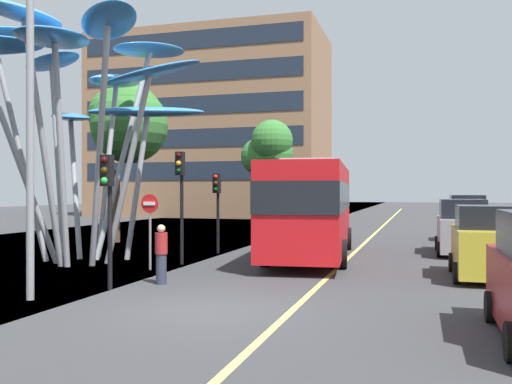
{
  "coord_description": "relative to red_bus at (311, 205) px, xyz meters",
  "views": [
    {
      "loc": [
        4.28,
        -11.28,
        2.53
      ],
      "look_at": [
        -1.33,
        7.85,
        2.5
      ],
      "focal_mm": 39.44,
      "sensor_mm": 36.0,
      "label": 1
    }
  ],
  "objects": [
    {
      "name": "ground",
      "position": [
        -1.0,
        -9.76,
        -2.07
      ],
      "size": [
        120.0,
        240.0,
        0.1
      ],
      "color": "#38383A"
    },
    {
      "name": "red_bus",
      "position": [
        0.0,
        0.0,
        0.0
      ],
      "size": [
        3.57,
        10.65,
        3.7
      ],
      "color": "red",
      "rests_on": "ground"
    },
    {
      "name": "leaf_sculpture",
      "position": [
        -7.66,
        -3.54,
        4.56
      ],
      "size": [
        10.36,
        10.28,
        8.64
      ],
      "color": "#9EA0A5",
      "rests_on": "ground"
    },
    {
      "name": "traffic_light_kerb_near",
      "position": [
        -3.69,
        -8.34,
        0.49
      ],
      "size": [
        0.28,
        0.42,
        3.46
      ],
      "color": "black",
      "rests_on": "ground"
    },
    {
      "name": "traffic_light_kerb_far",
      "position": [
        -3.92,
        -3.29,
        0.78
      ],
      "size": [
        0.28,
        0.42,
        3.88
      ],
      "color": "black",
      "rests_on": "ground"
    },
    {
      "name": "traffic_light_island_mid",
      "position": [
        -3.95,
        0.37,
        0.34
      ],
      "size": [
        0.28,
        0.42,
        3.25
      ],
      "color": "black",
      "rests_on": "ground"
    },
    {
      "name": "car_parked_mid",
      "position": [
        5.81,
        -3.63,
        -1.02
      ],
      "size": [
        1.95,
        3.87,
        2.12
      ],
      "color": "gold",
      "rests_on": "ground"
    },
    {
      "name": "car_parked_far",
      "position": [
        5.59,
        2.89,
        -0.99
      ],
      "size": [
        2.02,
        4.51,
        2.21
      ],
      "color": "gray",
      "rests_on": "ground"
    },
    {
      "name": "car_side_street",
      "position": [
        6.24,
        9.13,
        -0.94
      ],
      "size": [
        1.93,
        4.03,
        2.33
      ],
      "color": "navy",
      "rests_on": "ground"
    },
    {
      "name": "street_lamp",
      "position": [
        -4.33,
        -9.99,
        3.17
      ],
      "size": [
        1.89,
        0.44,
        8.17
      ],
      "color": "gray",
      "rests_on": "ground"
    },
    {
      "name": "tree_pavement_near",
      "position": [
        -9.64,
        3.22,
        3.91
      ],
      "size": [
        3.93,
        3.71,
        7.73
      ],
      "color": "brown",
      "rests_on": "ground"
    },
    {
      "name": "tree_pavement_far",
      "position": [
        -6.75,
        18.9,
        3.31
      ],
      "size": [
        4.07,
        4.07,
        7.72
      ],
      "color": "brown",
      "rests_on": "ground"
    },
    {
      "name": "pedestrian",
      "position": [
        -2.79,
        -7.12,
        -1.21
      ],
      "size": [
        0.34,
        0.34,
        1.62
      ],
      "color": "#2D3342",
      "rests_on": "ground"
    },
    {
      "name": "no_entry_sign",
      "position": [
        -4.37,
        -4.7,
        -0.39
      ],
      "size": [
        0.6,
        0.12,
        2.43
      ],
      "color": "gray",
      "rests_on": "ground"
    },
    {
      "name": "backdrop_building",
      "position": [
        -16.69,
        33.2,
        7.12
      ],
      "size": [
        23.03,
        11.74,
        18.28
      ],
      "color": "#936B4C",
      "rests_on": "ground"
    }
  ]
}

